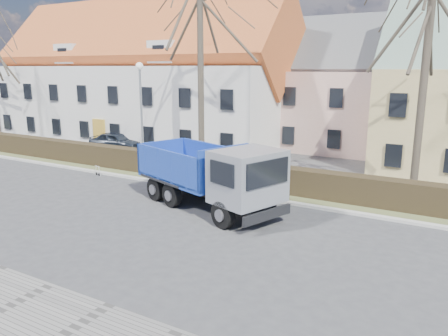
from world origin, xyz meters
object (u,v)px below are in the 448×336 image
Objects in this scene: cart_frame at (96,170)px; parked_car_a at (116,141)px; dump_truck at (204,173)px; streetlight at (142,116)px.

parked_car_a is (-4.30, 6.27, 0.39)m from cart_frame.
cart_frame is 0.17× the size of parked_car_a.
cart_frame is 7.62m from parked_car_a.
cart_frame is at bearing -172.58° from dump_truck.
streetlight reaches higher than cart_frame.
streetlight is 4.22m from cart_frame.
cart_frame is at bearing -155.34° from parked_car_a.
streetlight is 1.58× the size of parked_car_a.
dump_truck is at bearing -32.03° from streetlight.
dump_truck reaches higher than cart_frame.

